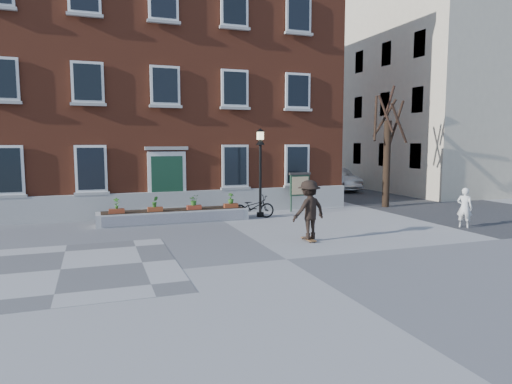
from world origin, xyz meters
name	(u,v)px	position (x,y,z in m)	size (l,w,h in m)	color
ground	(286,259)	(0.00, 0.00, 0.00)	(100.00, 100.00, 0.00)	gray
checker_patch	(61,270)	(-6.00, 1.00, 0.01)	(6.00, 6.00, 0.01)	#555557
bicycle	(253,207)	(1.40, 6.91, 0.51)	(0.67, 1.93, 1.01)	black
parked_car	(336,179)	(10.62, 16.00, 0.77)	(1.62, 4.65, 1.53)	#B3B6B8
bystander	(465,208)	(8.46, 2.14, 0.79)	(0.57, 0.38, 1.57)	silver
brick_building	(151,87)	(-2.00, 13.98, 6.30)	(18.40, 10.85, 12.60)	brown
planter_assembly	(174,215)	(-1.99, 7.18, 0.31)	(6.20, 1.12, 1.15)	beige
bare_tree	(387,153)	(9.01, 8.01, 2.79)	(1.83, 1.83, 6.16)	black
side_street	(395,96)	(17.99, 19.78, 7.02)	(15.20, 36.00, 14.50)	#39393C
lamp_post	(260,160)	(1.87, 7.28, 2.54)	(0.40, 0.40, 3.93)	black
notice_board	(300,185)	(4.21, 8.16, 1.26)	(1.10, 0.16, 1.87)	#183120
skateboarder	(309,210)	(1.68, 1.99, 1.07)	(1.43, 1.04, 2.06)	brown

